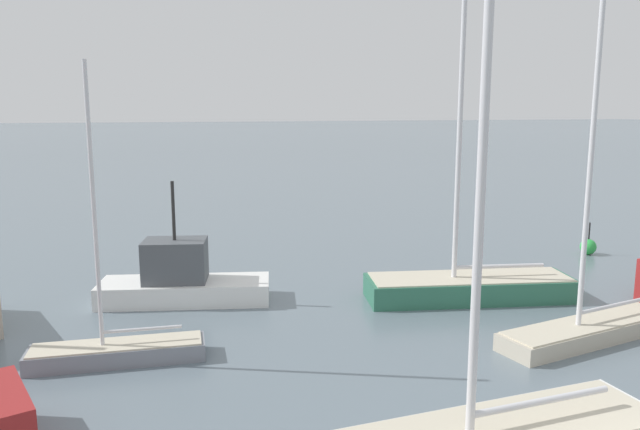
{
  "coord_description": "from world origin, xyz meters",
  "views": [
    {
      "loc": [
        -8.02,
        -5.16,
        6.03
      ],
      "look_at": [
        0.0,
        17.68,
        1.81
      ],
      "focal_mm": 34.06,
      "sensor_mm": 36.0,
      "label": 1
    }
  ],
  "objects_px": {
    "fishing_boat_2": "(182,280)",
    "channel_buoy_1": "(588,247)",
    "sailboat_4": "(589,323)",
    "sailboat_2": "(469,281)",
    "sailboat_3": "(117,348)"
  },
  "relations": [
    {
      "from": "sailboat_2",
      "to": "sailboat_4",
      "type": "height_order",
      "value": "sailboat_2"
    },
    {
      "from": "sailboat_3",
      "to": "fishing_boat_2",
      "type": "height_order",
      "value": "sailboat_3"
    },
    {
      "from": "sailboat_4",
      "to": "fishing_boat_2",
      "type": "distance_m",
      "value": 11.96
    },
    {
      "from": "fishing_boat_2",
      "to": "sailboat_2",
      "type": "bearing_deg",
      "value": 176.91
    },
    {
      "from": "sailboat_2",
      "to": "channel_buoy_1",
      "type": "distance_m",
      "value": 8.91
    },
    {
      "from": "sailboat_4",
      "to": "fishing_boat_2",
      "type": "xyz_separation_m",
      "value": [
        -9.78,
        6.88,
        0.24
      ]
    },
    {
      "from": "sailboat_3",
      "to": "fishing_boat_2",
      "type": "relative_size",
      "value": 1.28
    },
    {
      "from": "sailboat_3",
      "to": "sailboat_4",
      "type": "distance_m",
      "value": 12.12
    },
    {
      "from": "sailboat_3",
      "to": "channel_buoy_1",
      "type": "height_order",
      "value": "sailboat_3"
    },
    {
      "from": "sailboat_3",
      "to": "sailboat_4",
      "type": "height_order",
      "value": "sailboat_4"
    },
    {
      "from": "sailboat_3",
      "to": "channel_buoy_1",
      "type": "bearing_deg",
      "value": -158.68
    },
    {
      "from": "fishing_boat_2",
      "to": "channel_buoy_1",
      "type": "height_order",
      "value": "fishing_boat_2"
    },
    {
      "from": "sailboat_2",
      "to": "sailboat_3",
      "type": "height_order",
      "value": "sailboat_2"
    },
    {
      "from": "sailboat_4",
      "to": "fishing_boat_2",
      "type": "bearing_deg",
      "value": -43.26
    },
    {
      "from": "sailboat_4",
      "to": "channel_buoy_1",
      "type": "height_order",
      "value": "sailboat_4"
    }
  ]
}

